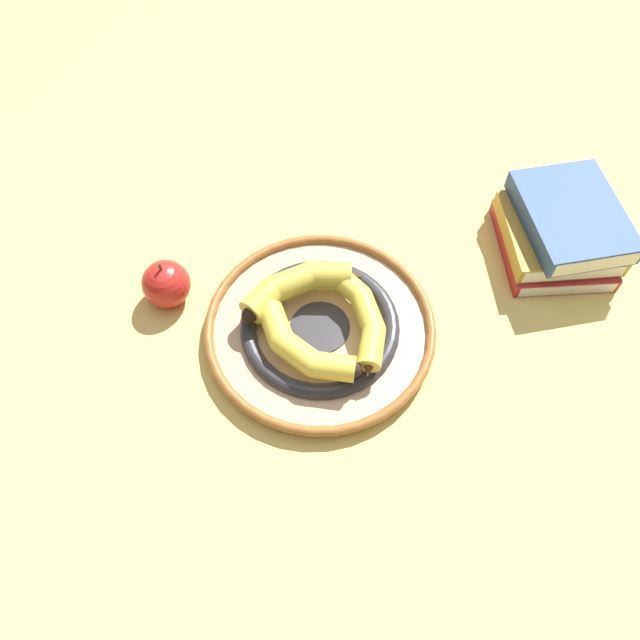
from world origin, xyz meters
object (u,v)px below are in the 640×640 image
decorative_bowl (320,328)px  banana_a (299,285)px  book_stack (562,231)px  banana_b (300,347)px  apple (166,284)px  banana_c (363,316)px

decorative_bowl → banana_a: banana_a is taller
banana_a → book_stack: book_stack is taller
decorative_bowl → banana_a: 0.07m
decorative_bowl → banana_b: bearing=155.5°
decorative_bowl → apple: size_ratio=3.98×
decorative_bowl → banana_b: (-0.05, 0.02, 0.03)m
apple → banana_b: bearing=-115.4°
decorative_bowl → apple: 0.22m
banana_c → book_stack: (0.17, -0.28, -0.00)m
banana_b → book_stack: bearing=66.6°
apple → banana_c: bearing=-98.3°
banana_a → banana_c: banana_a is taller
banana_c → apple: apple is taller
book_stack → apple: 0.57m
book_stack → apple: bearing=-86.0°
banana_b → apple: (0.09, 0.20, -0.01)m
banana_a → banana_b: (-0.09, -0.01, -0.00)m
banana_b → book_stack: (0.22, -0.36, -0.01)m
banana_a → banana_b: size_ratio=1.13×
banana_b → apple: size_ratio=1.83×
banana_b → apple: 0.22m
decorative_bowl → book_stack: 0.38m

